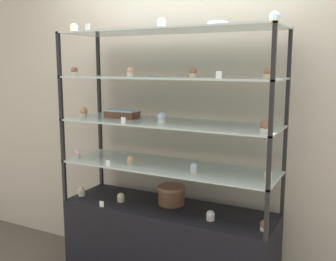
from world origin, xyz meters
TOP-DOWN VIEW (x-y plane):
  - back_wall at (0.00, 0.39)m, footprint 8.00×0.05m
  - display_base at (0.00, 0.00)m, footprint 1.55×0.48m
  - display_riser_lower at (0.00, 0.00)m, footprint 1.55×0.48m
  - display_riser_middle at (0.00, 0.00)m, footprint 1.55×0.48m
  - display_riser_upper at (0.00, 0.00)m, footprint 1.55×0.48m
  - display_riser_top at (0.00, 0.00)m, footprint 1.55×0.48m
  - layer_cake_centerpiece at (-0.01, 0.07)m, footprint 0.20×0.20m
  - sheet_cake_frosted at (-0.40, 0.02)m, footprint 0.25×0.13m
  - cupcake_0 at (-0.72, -0.09)m, footprint 0.06×0.06m
  - cupcake_1 at (-0.37, -0.06)m, footprint 0.06×0.06m
  - cupcake_2 at (0.36, -0.09)m, footprint 0.06×0.06m
  - cupcake_3 at (0.72, -0.09)m, footprint 0.06×0.06m
  - price_tag_0 at (-0.43, -0.22)m, footprint 0.04×0.00m
  - cupcake_4 at (-0.72, -0.12)m, footprint 0.05×0.05m
  - cupcake_5 at (-0.25, -0.11)m, footprint 0.05×0.05m
  - cupcake_6 at (0.25, -0.10)m, footprint 0.05×0.05m
  - cupcake_7 at (0.72, -0.06)m, footprint 0.05×0.05m
  - price_tag_1 at (-0.36, -0.22)m, footprint 0.04×0.00m
  - cupcake_8 at (-0.72, -0.04)m, footprint 0.06×0.06m
  - cupcake_9 at (-0.01, -0.08)m, footprint 0.06×0.06m
  - cupcake_10 at (0.71, -0.12)m, footprint 0.06×0.06m
  - price_tag_2 at (-0.23, -0.22)m, footprint 0.04×0.00m
  - cupcake_11 at (-0.72, -0.13)m, footprint 0.05×0.05m
  - cupcake_12 at (-0.24, -0.11)m, footprint 0.05×0.05m
  - cupcake_13 at (0.23, -0.10)m, footprint 0.05×0.05m
  - cupcake_14 at (0.71, -0.12)m, footprint 0.05×0.05m
  - price_tag_3 at (0.45, -0.22)m, footprint 0.04×0.00m
  - cupcake_15 at (-0.72, -0.11)m, footprint 0.06×0.06m
  - cupcake_16 at (0.01, -0.11)m, footprint 0.06×0.06m
  - cupcake_17 at (0.73, -0.10)m, footprint 0.06×0.06m
  - price_tag_4 at (-0.50, -0.22)m, footprint 0.04×0.00m
  - donut_glazed at (0.36, -0.01)m, footprint 0.13×0.13m

SIDE VIEW (x-z plane):
  - display_base at x=0.00m, z-range 0.00..0.66m
  - price_tag_0 at x=-0.43m, z-range 0.66..0.70m
  - cupcake_0 at x=-0.72m, z-range 0.66..0.73m
  - cupcake_1 at x=-0.37m, z-range 0.66..0.73m
  - cupcake_2 at x=0.36m, z-range 0.66..0.73m
  - cupcake_3 at x=0.72m, z-range 0.66..0.73m
  - layer_cake_centerpiece at x=-0.01m, z-range 0.66..0.80m
  - display_riser_lower at x=0.00m, z-range 0.80..1.11m
  - price_tag_1 at x=-0.36m, z-range 0.97..1.02m
  - cupcake_4 at x=-0.72m, z-range 0.97..1.04m
  - cupcake_5 at x=-0.25m, z-range 0.97..1.04m
  - cupcake_6 at x=0.25m, z-range 0.97..1.04m
  - cupcake_7 at x=0.72m, z-range 0.97..1.04m
  - display_riser_middle at x=0.00m, z-range 1.11..1.43m
  - back_wall at x=0.00m, z-range 0.00..2.60m
  - price_tag_2 at x=-0.23m, z-range 1.29..1.33m
  - sheet_cake_frosted at x=-0.40m, z-range 1.29..1.35m
  - cupcake_8 at x=-0.72m, z-range 1.28..1.36m
  - cupcake_9 at x=-0.01m, z-range 1.28..1.36m
  - cupcake_10 at x=0.71m, z-range 1.28..1.36m
  - display_riser_upper at x=0.00m, z-range 1.43..1.74m
  - price_tag_3 at x=0.45m, z-range 1.60..1.64m
  - cupcake_11 at x=-0.72m, z-range 1.60..1.66m
  - cupcake_12 at x=-0.24m, z-range 1.60..1.66m
  - cupcake_13 at x=0.23m, z-range 1.60..1.66m
  - cupcake_14 at x=0.71m, z-range 1.60..1.66m
  - display_riser_top at x=0.00m, z-range 1.74..2.05m
  - donut_glazed at x=0.36m, z-range 1.91..1.95m
  - price_tag_4 at x=-0.50m, z-range 1.91..1.96m
  - cupcake_15 at x=-0.72m, z-range 1.91..1.98m
  - cupcake_16 at x=0.01m, z-range 1.91..1.98m
  - cupcake_17 at x=0.73m, z-range 1.91..1.98m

